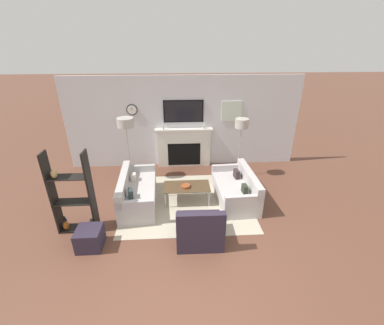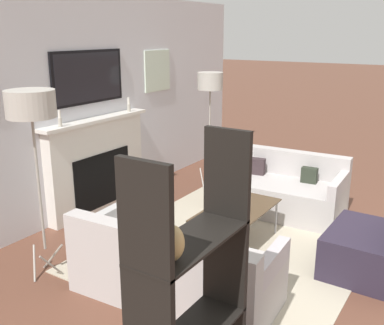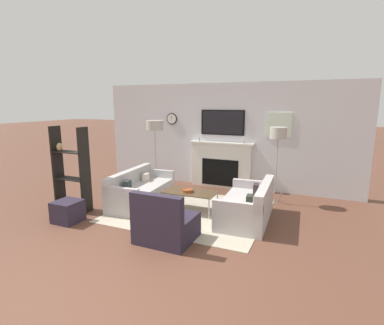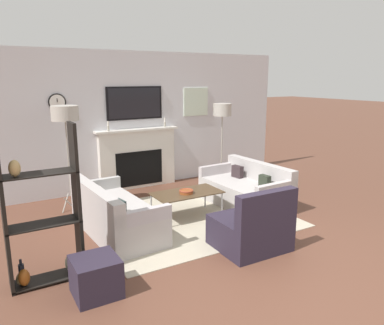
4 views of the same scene
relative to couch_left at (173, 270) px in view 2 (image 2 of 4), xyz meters
The scene contains 10 objects.
fireplace_wall 2.60m from the couch_left, 60.35° to the left, with size 6.87×0.28×2.70m.
area_rug 1.22m from the couch_left, ahead, with size 3.01×2.58×0.01m.
couch_left is the anchor object (origin of this frame).
couch_right 2.39m from the couch_left, ahead, with size 0.92×1.65×0.74m.
armchair 1.95m from the couch_left, 45.27° to the right, with size 0.89×0.79×0.85m.
coffee_table 1.20m from the couch_left, ahead, with size 1.09×0.58×0.42m.
decorative_bowl 1.17m from the couch_left, ahead, with size 0.22×0.22×0.06m.
floor_lamp_left 1.86m from the couch_left, 104.75° to the left, with size 0.43×0.43×1.77m.
floor_lamp_right 3.24m from the couch_left, 24.56° to the left, with size 0.36×0.36×1.70m.
shelf_unit 1.49m from the couch_left, 141.30° to the right, with size 0.77×0.28×1.74m.
Camera 2 is at (-3.99, 0.35, 2.24)m, focal length 42.00 mm.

